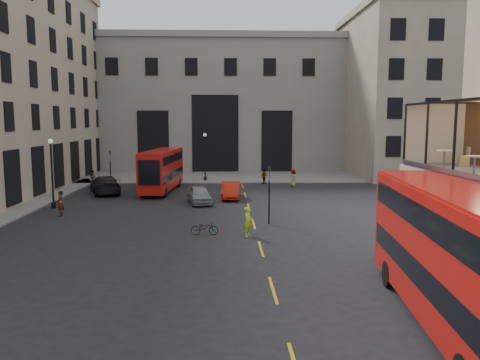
{
  "coord_description": "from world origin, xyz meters",
  "views": [
    {
      "loc": [
        -3.94,
        -17.81,
        6.67
      ],
      "look_at": [
        -2.92,
        11.19,
        3.0
      ],
      "focal_mm": 35.0,
      "sensor_mm": 36.0,
      "label": 1
    }
  ],
  "objects_px": {
    "street_lamp_b": "(205,160)",
    "cafe_table_mid": "(474,163)",
    "cyclist": "(248,222)",
    "pedestrian_b": "(175,169)",
    "bus_near": "(457,250)",
    "car_b": "(231,190)",
    "car_c": "(105,185)",
    "bus_far": "(162,168)",
    "bicycle": "(205,228)",
    "street_lamp_a": "(52,178)",
    "traffic_light_near": "(269,187)",
    "car_a": "(199,195)",
    "pedestrian_c": "(264,177)",
    "cafe_table_far": "(444,156)",
    "pedestrian_a": "(93,179)",
    "cafe_chair_d": "(464,160)",
    "pedestrian_e": "(60,204)",
    "pedestrian_d": "(293,178)",
    "traffic_light_far": "(110,165)"
  },
  "relations": [
    {
      "from": "traffic_light_far",
      "to": "street_lamp_a",
      "type": "relative_size",
      "value": 0.71
    },
    {
      "from": "car_c",
      "to": "pedestrian_c",
      "type": "bearing_deg",
      "value": -178.18
    },
    {
      "from": "bus_near",
      "to": "pedestrian_d",
      "type": "xyz_separation_m",
      "value": [
        -0.32,
        33.02,
        -1.68
      ]
    },
    {
      "from": "bus_near",
      "to": "traffic_light_far",
      "type": "bearing_deg",
      "value": 120.41
    },
    {
      "from": "car_b",
      "to": "cyclist",
      "type": "bearing_deg",
      "value": -84.49
    },
    {
      "from": "traffic_light_far",
      "to": "cafe_table_mid",
      "type": "xyz_separation_m",
      "value": [
        20.4,
        -28.8,
        2.7
      ]
    },
    {
      "from": "bus_far",
      "to": "cyclist",
      "type": "xyz_separation_m",
      "value": [
        7.25,
        -17.75,
        -1.35
      ]
    },
    {
      "from": "traffic_light_near",
      "to": "car_b",
      "type": "height_order",
      "value": "traffic_light_near"
    },
    {
      "from": "car_b",
      "to": "cafe_table_mid",
      "type": "xyz_separation_m",
      "value": [
        8.73,
        -23.01,
        4.4
      ]
    },
    {
      "from": "street_lamp_a",
      "to": "traffic_light_near",
      "type": "bearing_deg",
      "value": -20.56
    },
    {
      "from": "bus_near",
      "to": "bicycle",
      "type": "distance_m",
      "value": 15.47
    },
    {
      "from": "cyclist",
      "to": "pedestrian_b",
      "type": "relative_size",
      "value": 1.01
    },
    {
      "from": "traffic_light_far",
      "to": "car_b",
      "type": "relative_size",
      "value": 0.87
    },
    {
      "from": "bicycle",
      "to": "pedestrian_b",
      "type": "distance_m",
      "value": 30.25
    },
    {
      "from": "pedestrian_e",
      "to": "cyclist",
      "type": "bearing_deg",
      "value": 59.4
    },
    {
      "from": "car_c",
      "to": "street_lamp_a",
      "type": "bearing_deg",
      "value": 53.24
    },
    {
      "from": "pedestrian_d",
      "to": "street_lamp_a",
      "type": "bearing_deg",
      "value": 101.88
    },
    {
      "from": "car_b",
      "to": "pedestrian_c",
      "type": "relative_size",
      "value": 2.81
    },
    {
      "from": "traffic_light_far",
      "to": "bicycle",
      "type": "bearing_deg",
      "value": -62.19
    },
    {
      "from": "car_a",
      "to": "pedestrian_c",
      "type": "xyz_separation_m",
      "value": [
        6.28,
        11.77,
        0.06
      ]
    },
    {
      "from": "bus_near",
      "to": "car_a",
      "type": "bearing_deg",
      "value": 111.99
    },
    {
      "from": "traffic_light_far",
      "to": "pedestrian_c",
      "type": "distance_m",
      "value": 15.86
    },
    {
      "from": "pedestrian_a",
      "to": "cafe_chair_d",
      "type": "xyz_separation_m",
      "value": [
        24.11,
        -25.33,
        3.95
      ]
    },
    {
      "from": "cafe_chair_d",
      "to": "pedestrian_e",
      "type": "bearing_deg",
      "value": 152.93
    },
    {
      "from": "cyclist",
      "to": "pedestrian_e",
      "type": "distance_m",
      "value": 14.28
    },
    {
      "from": "street_lamp_b",
      "to": "car_a",
      "type": "distance_m",
      "value": 14.3
    },
    {
      "from": "street_lamp_a",
      "to": "car_b",
      "type": "bearing_deg",
      "value": 17.15
    },
    {
      "from": "bus_near",
      "to": "car_c",
      "type": "bearing_deg",
      "value": 122.52
    },
    {
      "from": "pedestrian_a",
      "to": "pedestrian_d",
      "type": "xyz_separation_m",
      "value": [
        20.12,
        0.79,
        -0.04
      ]
    },
    {
      "from": "car_c",
      "to": "pedestrian_c",
      "type": "xyz_separation_m",
      "value": [
        15.24,
        6.27,
        -0.05
      ]
    },
    {
      "from": "street_lamp_b",
      "to": "bus_far",
      "type": "relative_size",
      "value": 0.53
    },
    {
      "from": "car_c",
      "to": "cyclist",
      "type": "height_order",
      "value": "cyclist"
    },
    {
      "from": "cafe_table_far",
      "to": "bus_near",
      "type": "bearing_deg",
      "value": -111.1
    },
    {
      "from": "bus_far",
      "to": "cyclist",
      "type": "height_order",
      "value": "bus_far"
    },
    {
      "from": "street_lamp_b",
      "to": "cyclist",
      "type": "bearing_deg",
      "value": -82.19
    },
    {
      "from": "car_a",
      "to": "pedestrian_a",
      "type": "distance_m",
      "value": 14.18
    },
    {
      "from": "bus_near",
      "to": "bicycle",
      "type": "height_order",
      "value": "bus_near"
    },
    {
      "from": "bus_near",
      "to": "cafe_table_mid",
      "type": "relative_size",
      "value": 14.75
    },
    {
      "from": "pedestrian_b",
      "to": "street_lamp_a",
      "type": "bearing_deg",
      "value": -133.79
    },
    {
      "from": "cyclist",
      "to": "pedestrian_b",
      "type": "xyz_separation_m",
      "value": [
        -7.27,
        30.3,
        -0.01
      ]
    },
    {
      "from": "pedestrian_d",
      "to": "cafe_table_far",
      "type": "xyz_separation_m",
      "value": [
        2.61,
        -27.07,
        4.25
      ]
    },
    {
      "from": "pedestrian_b",
      "to": "cafe_table_far",
      "type": "bearing_deg",
      "value": -91.86
    },
    {
      "from": "pedestrian_d",
      "to": "pedestrian_a",
      "type": "bearing_deg",
      "value": 74.46
    },
    {
      "from": "bus_near",
      "to": "car_b",
      "type": "distance_m",
      "value": 26.69
    },
    {
      "from": "bus_far",
      "to": "cafe_chair_d",
      "type": "xyz_separation_m",
      "value": [
        16.96,
        -23.13,
        2.65
      ]
    },
    {
      "from": "bus_near",
      "to": "pedestrian_e",
      "type": "relative_size",
      "value": 6.41
    },
    {
      "from": "street_lamp_b",
      "to": "pedestrian_c",
      "type": "bearing_deg",
      "value": -20.92
    },
    {
      "from": "car_a",
      "to": "pedestrian_d",
      "type": "height_order",
      "value": "pedestrian_d"
    },
    {
      "from": "street_lamp_b",
      "to": "cafe_table_mid",
      "type": "xyz_separation_m",
      "value": [
        11.4,
        -34.8,
        2.73
      ]
    },
    {
      "from": "bus_near",
      "to": "car_b",
      "type": "xyz_separation_m",
      "value": [
        -6.83,
        25.74,
        -1.84
      ]
    }
  ]
}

